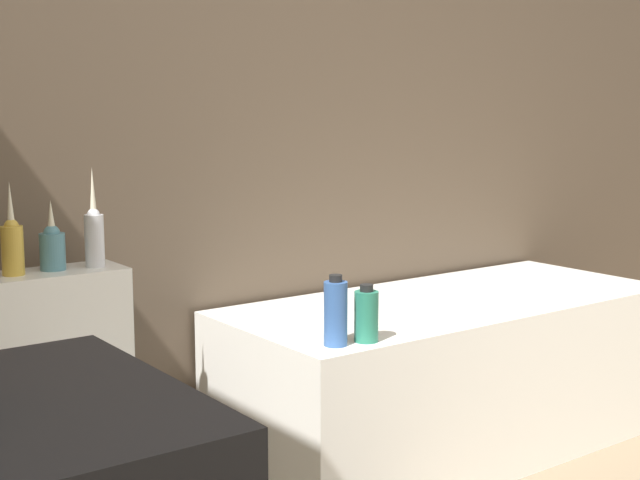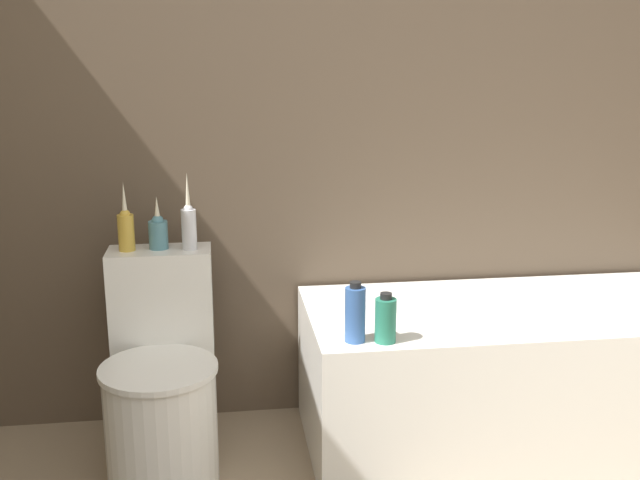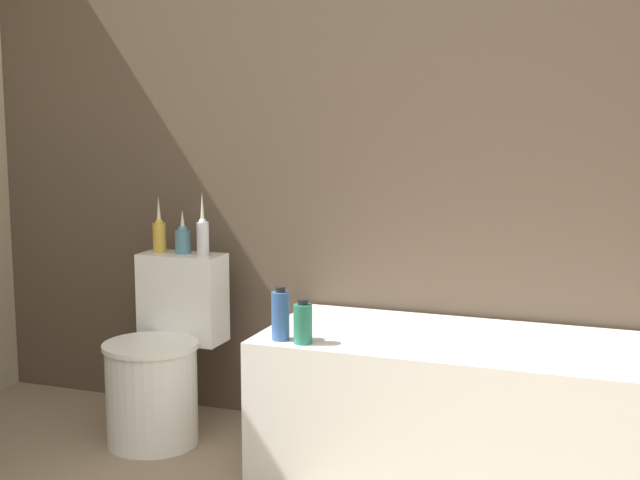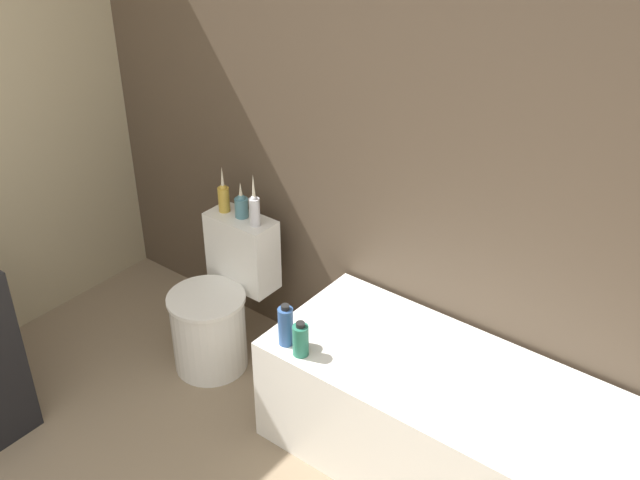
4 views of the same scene
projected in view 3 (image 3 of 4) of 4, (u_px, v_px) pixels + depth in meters
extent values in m
cube|color=brown|center=(332.00, 129.00, 3.80)|extent=(6.40, 0.06, 2.60)
cube|color=white|center=(477.00, 410.00, 3.34)|extent=(1.62, 0.69, 0.54)
cube|color=#B7BCC6|center=(479.00, 342.00, 3.30)|extent=(1.42, 0.49, 0.01)
cylinder|color=white|center=(152.00, 396.00, 3.70)|extent=(0.38, 0.38, 0.41)
cylinder|color=white|center=(150.00, 345.00, 3.66)|extent=(0.40, 0.40, 0.02)
cube|color=white|center=(183.00, 298.00, 3.90)|extent=(0.37, 0.18, 0.39)
cylinder|color=gold|center=(159.00, 238.00, 3.90)|extent=(0.06, 0.06, 0.13)
sphere|color=gold|center=(159.00, 223.00, 3.89)|extent=(0.04, 0.04, 0.04)
cone|color=beige|center=(159.00, 210.00, 3.88)|extent=(0.02, 0.02, 0.12)
cylinder|color=teal|center=(183.00, 242.00, 3.87)|extent=(0.07, 0.07, 0.10)
sphere|color=teal|center=(183.00, 231.00, 3.87)|extent=(0.04, 0.04, 0.04)
cone|color=beige|center=(182.00, 220.00, 3.86)|extent=(0.02, 0.02, 0.09)
cylinder|color=silver|center=(203.00, 239.00, 3.81)|extent=(0.05, 0.05, 0.15)
sphere|color=silver|center=(203.00, 222.00, 3.80)|extent=(0.03, 0.03, 0.03)
cone|color=beige|center=(202.00, 207.00, 3.79)|extent=(0.02, 0.02, 0.13)
cylinder|color=#335999|center=(280.00, 316.00, 3.29)|extent=(0.07, 0.07, 0.18)
cylinder|color=black|center=(280.00, 289.00, 3.27)|extent=(0.04, 0.04, 0.02)
cylinder|color=#267259|center=(303.00, 324.00, 3.24)|extent=(0.07, 0.07, 0.14)
cylinder|color=black|center=(303.00, 302.00, 3.23)|extent=(0.04, 0.04, 0.02)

